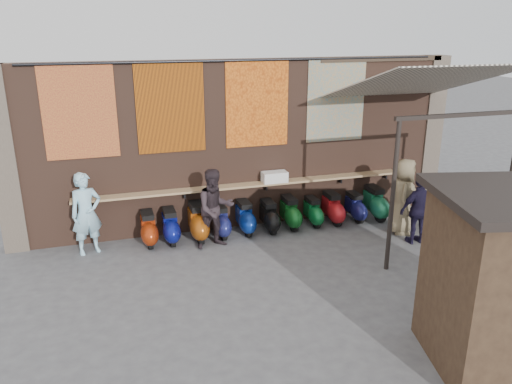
% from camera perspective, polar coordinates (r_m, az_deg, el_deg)
% --- Properties ---
extents(ground, '(70.00, 70.00, 0.00)m').
position_cam_1_polar(ground, '(10.27, 2.68, -8.86)').
color(ground, '#474749').
rests_on(ground, ground).
extents(brick_wall, '(10.00, 0.40, 4.00)m').
position_cam_1_polar(brick_wall, '(12.01, -1.54, 5.40)').
color(brick_wall, brown).
rests_on(brick_wall, ground).
extents(pier_left, '(0.50, 0.50, 4.00)m').
position_cam_1_polar(pier_left, '(11.77, -26.75, 3.15)').
color(pier_left, '#4C4238').
rests_on(pier_left, ground).
extents(pier_right, '(0.50, 0.50, 4.00)m').
position_cam_1_polar(pier_right, '(14.28, 19.12, 6.49)').
color(pier_right, '#4C4238').
rests_on(pier_right, ground).
extents(eating_counter, '(8.00, 0.32, 0.05)m').
position_cam_1_polar(eating_counter, '(11.90, -1.02, 0.80)').
color(eating_counter, '#9E7A51').
rests_on(eating_counter, brick_wall).
extents(shelf_box, '(0.60, 0.31, 0.25)m').
position_cam_1_polar(shelf_box, '(12.03, 2.13, 1.73)').
color(shelf_box, white).
rests_on(shelf_box, eating_counter).
extents(tapestry_redgold, '(1.50, 0.02, 2.00)m').
position_cam_1_polar(tapestry_redgold, '(11.19, -19.52, 8.63)').
color(tapestry_redgold, maroon).
rests_on(tapestry_redgold, brick_wall).
extents(tapestry_sun, '(1.50, 0.02, 2.00)m').
position_cam_1_polar(tapestry_sun, '(11.27, -9.74, 9.47)').
color(tapestry_sun, orange).
rests_on(tapestry_sun, brick_wall).
extents(tapestry_orange, '(1.50, 0.02, 2.00)m').
position_cam_1_polar(tapestry_orange, '(11.70, 0.15, 10.05)').
color(tapestry_orange, orange).
rests_on(tapestry_orange, brick_wall).
extents(tapestry_multi, '(1.50, 0.02, 2.00)m').
position_cam_1_polar(tapestry_multi, '(12.43, 9.13, 10.32)').
color(tapestry_multi, teal).
rests_on(tapestry_multi, brick_wall).
extents(hang_rail, '(9.50, 0.06, 0.06)m').
position_cam_1_polar(hang_rail, '(11.50, -1.31, 14.81)').
color(hang_rail, black).
rests_on(hang_rail, brick_wall).
extents(scooter_stool_0, '(0.36, 0.79, 0.75)m').
position_cam_1_polar(scooter_stool_0, '(11.48, -12.17, -4.16)').
color(scooter_stool_0, '#972A0B').
rests_on(scooter_stool_0, ground).
extents(scooter_stool_1, '(0.36, 0.81, 0.77)m').
position_cam_1_polar(scooter_stool_1, '(11.51, -9.76, -3.91)').
color(scooter_stool_1, navy).
rests_on(scooter_stool_1, ground).
extents(scooter_stool_2, '(0.40, 0.89, 0.85)m').
position_cam_1_polar(scooter_stool_2, '(11.55, -6.69, -3.45)').
color(scooter_stool_2, '#97450D').
rests_on(scooter_stool_2, ground).
extents(scooter_stool_3, '(0.35, 0.78, 0.74)m').
position_cam_1_polar(scooter_stool_3, '(11.69, -4.05, -3.37)').
color(scooter_stool_3, navy).
rests_on(scooter_stool_3, ground).
extents(scooter_stool_4, '(0.36, 0.81, 0.77)m').
position_cam_1_polar(scooter_stool_4, '(11.85, -1.26, -2.96)').
color(scooter_stool_4, navy).
rests_on(scooter_stool_4, ground).
extents(scooter_stool_5, '(0.35, 0.78, 0.74)m').
position_cam_1_polar(scooter_stool_5, '(11.97, 1.52, -2.82)').
color(scooter_stool_5, black).
rests_on(scooter_stool_5, ground).
extents(scooter_stool_6, '(0.36, 0.81, 0.77)m').
position_cam_1_polar(scooter_stool_6, '(12.18, 3.92, -2.40)').
color(scooter_stool_6, '#0F4E1A').
rests_on(scooter_stool_6, ground).
extents(scooter_stool_7, '(0.33, 0.72, 0.69)m').
position_cam_1_polar(scooter_stool_7, '(12.41, 6.52, -2.26)').
color(scooter_stool_7, '#0D5D29').
rests_on(scooter_stool_7, ground).
extents(scooter_stool_8, '(0.37, 0.81, 0.77)m').
position_cam_1_polar(scooter_stool_8, '(12.59, 8.74, -1.85)').
color(scooter_stool_8, maroon).
rests_on(scooter_stool_8, ground).
extents(scooter_stool_9, '(0.34, 0.75, 0.71)m').
position_cam_1_polar(scooter_stool_9, '(12.86, 11.25, -1.71)').
color(scooter_stool_9, '#14164C').
rests_on(scooter_stool_9, ground).
extents(scooter_stool_10, '(0.39, 0.87, 0.83)m').
position_cam_1_polar(scooter_stool_10, '(13.09, 13.45, -1.24)').
color(scooter_stool_10, '#1B6C46').
rests_on(scooter_stool_10, ground).
extents(diner_left, '(0.76, 0.62, 1.81)m').
position_cam_1_polar(diner_left, '(11.24, -18.81, -2.35)').
color(diner_left, '#9FD3E7').
rests_on(diner_left, ground).
extents(diner_right, '(0.97, 0.81, 1.80)m').
position_cam_1_polar(diner_right, '(10.97, -4.69, -1.93)').
color(diner_right, '#2B2126').
rests_on(diner_right, ground).
extents(shopper_navy, '(0.93, 0.40, 1.58)m').
position_cam_1_polar(shopper_navy, '(11.76, 18.11, -1.97)').
color(shopper_navy, black).
rests_on(shopper_navy, ground).
extents(shopper_grey, '(1.10, 0.72, 1.61)m').
position_cam_1_polar(shopper_grey, '(12.16, 21.23, -1.58)').
color(shopper_grey, '#4E4F52').
rests_on(shopper_grey, ground).
extents(shopper_tan, '(0.93, 1.05, 1.81)m').
position_cam_1_polar(shopper_tan, '(12.21, 16.44, -0.48)').
color(shopper_tan, '#7C6C4F').
rests_on(shopper_tan, ground).
extents(stall_sign, '(1.18, 0.32, 0.50)m').
position_cam_1_polar(stall_sign, '(8.51, 25.71, -3.30)').
color(stall_sign, gold).
rests_on(stall_sign, market_stall).
extents(stall_shelf, '(1.89, 0.55, 0.06)m').
position_cam_1_polar(stall_shelf, '(8.86, 24.90, -8.74)').
color(stall_shelf, '#473321').
rests_on(stall_shelf, market_stall).
extents(awning_canvas, '(3.20, 3.28, 0.97)m').
position_cam_1_polar(awning_canvas, '(11.62, 18.20, 11.84)').
color(awning_canvas, beige).
rests_on(awning_canvas, brick_wall).
extents(awning_ledger, '(3.30, 0.08, 0.12)m').
position_cam_1_polar(awning_ledger, '(12.92, 14.28, 14.54)').
color(awning_ledger, '#33261C').
rests_on(awning_ledger, brick_wall).
extents(awning_header, '(3.00, 0.08, 0.08)m').
position_cam_1_polar(awning_header, '(10.50, 22.61, 8.13)').
color(awning_header, black).
rests_on(awning_header, awning_post_left).
extents(awning_post_left, '(0.09, 0.09, 3.10)m').
position_cam_1_polar(awning_post_left, '(10.04, 15.34, -0.55)').
color(awning_post_left, black).
rests_on(awning_post_left, ground).
extents(awning_post_right, '(0.09, 0.09, 3.10)m').
position_cam_1_polar(awning_post_right, '(11.75, 27.00, 0.80)').
color(awning_post_right, black).
rests_on(awning_post_right, ground).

